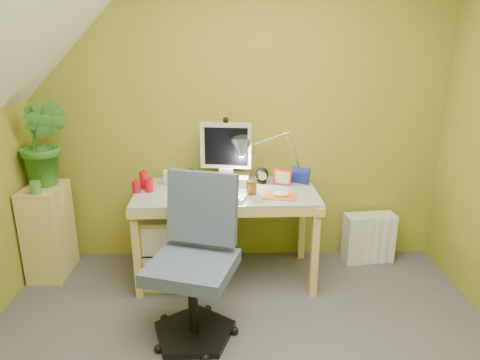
{
  "coord_description": "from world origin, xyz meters",
  "views": [
    {
      "loc": [
        -0.05,
        -1.78,
        1.75
      ],
      "look_at": [
        0.0,
        1.0,
        0.85
      ],
      "focal_mm": 33.0,
      "sensor_mm": 36.0,
      "label": 1
    }
  ],
  "objects_px": {
    "desk_lamp": "(286,145)",
    "radiator": "(369,238)",
    "desk": "(227,234)",
    "monitor": "(226,148)",
    "task_chair": "(192,265)",
    "side_ledge": "(49,231)",
    "potted_plant": "(44,143)"
  },
  "relations": [
    {
      "from": "desk",
      "to": "radiator",
      "type": "distance_m",
      "value": 1.18
    },
    {
      "from": "side_ledge",
      "to": "task_chair",
      "type": "bearing_deg",
      "value": -34.41
    },
    {
      "from": "monitor",
      "to": "desk",
      "type": "bearing_deg",
      "value": -82.82
    },
    {
      "from": "side_ledge",
      "to": "radiator",
      "type": "bearing_deg",
      "value": 3.5
    },
    {
      "from": "monitor",
      "to": "desk_lamp",
      "type": "relative_size",
      "value": 0.93
    },
    {
      "from": "desk",
      "to": "potted_plant",
      "type": "bearing_deg",
      "value": 173.25
    },
    {
      "from": "desk_lamp",
      "to": "task_chair",
      "type": "height_order",
      "value": "desk_lamp"
    },
    {
      "from": "potted_plant",
      "to": "monitor",
      "type": "bearing_deg",
      "value": 2.31
    },
    {
      "from": "task_chair",
      "to": "radiator",
      "type": "bearing_deg",
      "value": 51.64
    },
    {
      "from": "radiator",
      "to": "side_ledge",
      "type": "bearing_deg",
      "value": 176.07
    },
    {
      "from": "potted_plant",
      "to": "task_chair",
      "type": "bearing_deg",
      "value": -36.94
    },
    {
      "from": "monitor",
      "to": "side_ledge",
      "type": "bearing_deg",
      "value": -168.46
    },
    {
      "from": "desk",
      "to": "side_ledge",
      "type": "relative_size",
      "value": 1.85
    },
    {
      "from": "potted_plant",
      "to": "radiator",
      "type": "relative_size",
      "value": 1.6
    },
    {
      "from": "potted_plant",
      "to": "radiator",
      "type": "distance_m",
      "value": 2.61
    },
    {
      "from": "desk",
      "to": "desk_lamp",
      "type": "xyz_separation_m",
      "value": [
        0.45,
        0.18,
        0.64
      ]
    },
    {
      "from": "desk",
      "to": "radiator",
      "type": "relative_size",
      "value": 3.26
    },
    {
      "from": "desk_lamp",
      "to": "radiator",
      "type": "distance_m",
      "value": 1.06
    },
    {
      "from": "desk",
      "to": "desk_lamp",
      "type": "relative_size",
      "value": 2.25
    },
    {
      "from": "side_ledge",
      "to": "potted_plant",
      "type": "relative_size",
      "value": 1.1
    },
    {
      "from": "desk",
      "to": "side_ledge",
      "type": "xyz_separation_m",
      "value": [
        -1.35,
        0.08,
        0.0
      ]
    },
    {
      "from": "desk_lamp",
      "to": "radiator",
      "type": "relative_size",
      "value": 1.45
    },
    {
      "from": "monitor",
      "to": "potted_plant",
      "type": "bearing_deg",
      "value": -170.51
    },
    {
      "from": "monitor",
      "to": "desk_lamp",
      "type": "height_order",
      "value": "desk_lamp"
    },
    {
      "from": "task_chair",
      "to": "potted_plant",
      "type": "bearing_deg",
      "value": 159.63
    },
    {
      "from": "side_ledge",
      "to": "desk",
      "type": "bearing_deg",
      "value": -3.25
    },
    {
      "from": "monitor",
      "to": "radiator",
      "type": "distance_m",
      "value": 1.39
    },
    {
      "from": "potted_plant",
      "to": "desk_lamp",
      "type": "bearing_deg",
      "value": 1.72
    },
    {
      "from": "desk",
      "to": "potted_plant",
      "type": "relative_size",
      "value": 2.03
    },
    {
      "from": "task_chair",
      "to": "radiator",
      "type": "height_order",
      "value": "task_chair"
    },
    {
      "from": "side_ledge",
      "to": "radiator",
      "type": "height_order",
      "value": "side_ledge"
    },
    {
      "from": "monitor",
      "to": "desk_lamp",
      "type": "bearing_deg",
      "value": 7.18
    }
  ]
}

